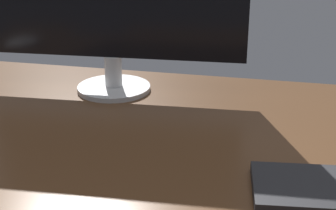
# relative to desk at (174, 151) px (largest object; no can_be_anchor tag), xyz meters

# --- Properties ---
(desk) EXTENTS (1.40, 0.84, 0.02)m
(desk) POSITION_rel_desk_xyz_m (0.00, 0.00, 0.00)
(desk) COLOR #4C301C
(desk) RESTS_ON ground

